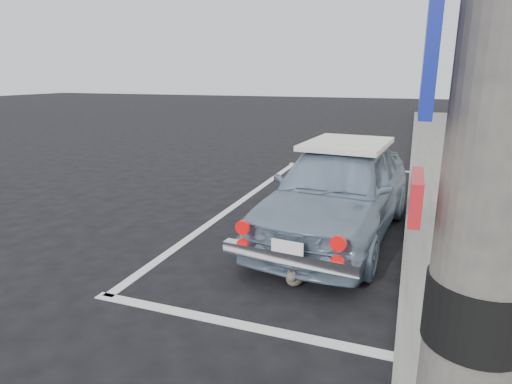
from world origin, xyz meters
TOP-DOWN VIEW (x-y plane):
  - ground at (0.00, 0.00)m, footprint 80.00×80.00m
  - pline_rear at (0.50, -0.50)m, footprint 3.00×0.12m
  - pline_front at (0.50, 6.50)m, footprint 3.00×0.12m
  - pline_side at (-0.90, 3.00)m, footprint 0.12×7.00m
  - retro_coupe at (0.92, 2.02)m, footprint 1.84×3.85m
  - cat at (0.77, 0.38)m, footprint 0.20×0.42m

SIDE VIEW (x-z plane):
  - ground at x=0.00m, z-range 0.00..0.00m
  - pline_rear at x=0.50m, z-range 0.00..0.01m
  - pline_front at x=0.50m, z-range 0.00..0.01m
  - pline_side at x=-0.90m, z-range 0.00..0.01m
  - cat at x=0.77m, z-range -0.01..0.21m
  - retro_coupe at x=0.92m, z-range 0.01..1.27m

